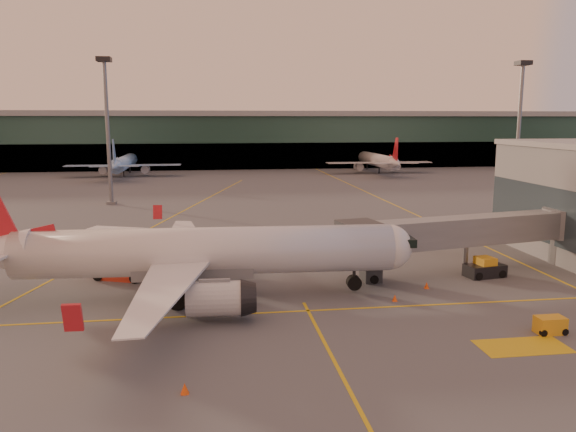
{
  "coord_description": "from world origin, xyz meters",
  "views": [
    {
      "loc": [
        -2.5,
        -36.93,
        14.98
      ],
      "look_at": [
        5.57,
        20.42,
        5.0
      ],
      "focal_mm": 35.0,
      "sensor_mm": 36.0,
      "label": 1
    }
  ],
  "objects": [
    {
      "name": "cone_wing_right",
      "position": [
        -4.13,
        -7.49,
        0.3
      ],
      "size": [
        0.49,
        0.49,
        0.63
      ],
      "color": "#FA500D",
      "rests_on": "ground"
    },
    {
      "name": "taxi_markings",
      "position": [
        -7.32,
        44.49,
        0.01
      ],
      "size": [
        100.12,
        173.0,
        0.01
      ],
      "color": "gold",
      "rests_on": "ground"
    },
    {
      "name": "mast_east_near",
      "position": [
        55.0,
        62.0,
        14.86
      ],
      "size": [
        2.4,
        2.4,
        25.6
      ],
      "color": "slate",
      "rests_on": "ground"
    },
    {
      "name": "terminal",
      "position": [
        0.0,
        141.79,
        8.76
      ],
      "size": [
        400.0,
        20.0,
        17.6
      ],
      "color": "#19382D",
      "rests_on": "ground"
    },
    {
      "name": "cone_nose",
      "position": [
        16.61,
        9.43,
        0.28
      ],
      "size": [
        0.46,
        0.46,
        0.59
      ],
      "color": "#FA500D",
      "rests_on": "ground"
    },
    {
      "name": "distant_aircraft_row",
      "position": [
        -21.0,
        118.0,
        0.0
      ],
      "size": [
        290.0,
        34.0,
        13.0
      ],
      "color": "#87B0E2",
      "rests_on": "ground"
    },
    {
      "name": "ground",
      "position": [
        0.0,
        0.0,
        0.0
      ],
      "size": [
        600.0,
        600.0,
        0.0
      ],
      "primitive_type": "plane",
      "color": "#4C4F54",
      "rests_on": "ground"
    },
    {
      "name": "cone_fwd",
      "position": [
        12.62,
        6.38,
        0.27
      ],
      "size": [
        0.44,
        0.44,
        0.56
      ],
      "color": "#FA500D",
      "rests_on": "ground"
    },
    {
      "name": "main_airplane",
      "position": [
        -4.15,
        9.74,
        3.82
      ],
      "size": [
        38.92,
        35.03,
        11.75
      ],
      "rotation": [
        0.0,
        0.0,
        -0.04
      ],
      "color": "silver",
      "rests_on": "ground"
    },
    {
      "name": "catering_truck",
      "position": [
        -11.12,
        16.65,
        2.7
      ],
      "size": [
        6.66,
        4.69,
        4.75
      ],
      "rotation": [
        0.0,
        0.0,
        -0.37
      ],
      "color": "red",
      "rests_on": "ground"
    },
    {
      "name": "pushback_tug",
      "position": [
        23.62,
        12.31,
        0.78
      ],
      "size": [
        4.01,
        2.61,
        1.92
      ],
      "rotation": [
        0.0,
        0.0,
        0.17
      ],
      "color": "black",
      "rests_on": "ground"
    },
    {
      "name": "jet_bridge",
      "position": [
        23.57,
        13.96,
        4.05
      ],
      "size": [
        27.35,
        8.46,
        5.83
      ],
      "color": "slate",
      "rests_on": "ground"
    },
    {
      "name": "gpu_cart",
      "position": [
        21.19,
        -2.06,
        0.59
      ],
      "size": [
        2.12,
        1.24,
        1.21
      ],
      "rotation": [
        0.0,
        0.0,
        0.0
      ],
      "color": "gold",
      "rests_on": "ground"
    },
    {
      "name": "cone_wing_left",
      "position": [
        -4.05,
        25.94,
        0.27
      ],
      "size": [
        0.44,
        0.44,
        0.56
      ],
      "color": "#FA500D",
      "rests_on": "ground"
    },
    {
      "name": "mast_west_near",
      "position": [
        -20.0,
        66.0,
        14.86
      ],
      "size": [
        2.4,
        2.4,
        25.6
      ],
      "color": "slate",
      "rests_on": "ground"
    }
  ]
}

